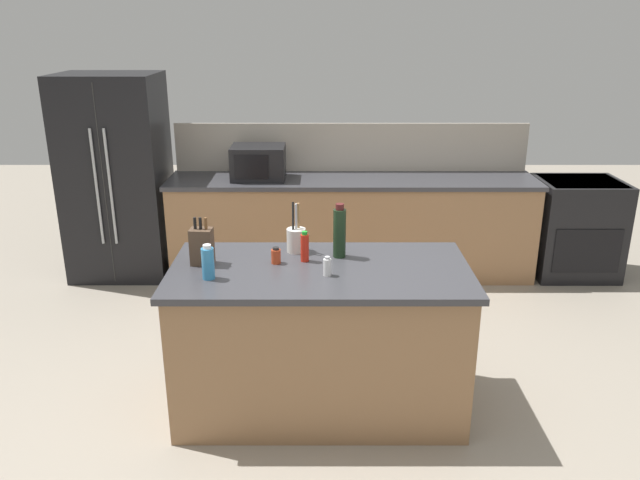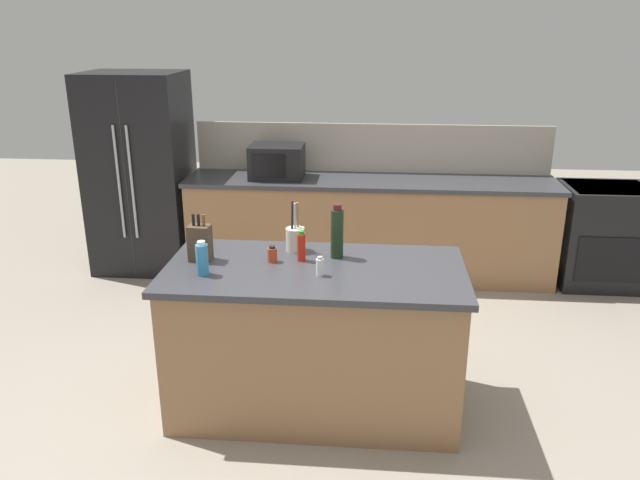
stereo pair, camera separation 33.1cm
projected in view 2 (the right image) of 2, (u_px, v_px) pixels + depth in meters
name	position (u px, v px, depth m)	size (l,w,h in m)	color
ground_plane	(315.00, 404.00, 3.99)	(14.00, 14.00, 0.00)	gray
back_counter_run	(369.00, 228.00, 5.88)	(3.41, 0.66, 0.94)	#936B47
wall_backsplash	(372.00, 148.00, 5.94)	(3.37, 0.03, 0.46)	#B2A899
kitchen_island	(315.00, 338.00, 3.83)	(1.78, 0.89, 0.94)	#936B47
refrigerator	(141.00, 173.00, 5.95)	(0.90, 0.75, 1.88)	black
range_oven	(602.00, 235.00, 5.70)	(0.76, 0.65, 0.92)	black
microwave	(277.00, 161.00, 5.74)	(0.49, 0.39, 0.30)	black
knife_block	(200.00, 242.00, 3.76)	(0.14, 0.11, 0.29)	#4C3828
utensil_crock	(295.00, 238.00, 3.92)	(0.12, 0.12, 0.32)	beige
dish_soap_bottle	(202.00, 259.00, 3.55)	(0.07, 0.07, 0.20)	#3384BC
salt_shaker	(320.00, 267.00, 3.55)	(0.05, 0.05, 0.12)	silver
wine_bottle	(337.00, 233.00, 3.79)	(0.08, 0.08, 0.34)	black
spice_jar_paprika	(272.00, 254.00, 3.75)	(0.06, 0.06, 0.10)	#B73D1E
hot_sauce_bottle	(301.00, 247.00, 3.76)	(0.05, 0.05, 0.19)	red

